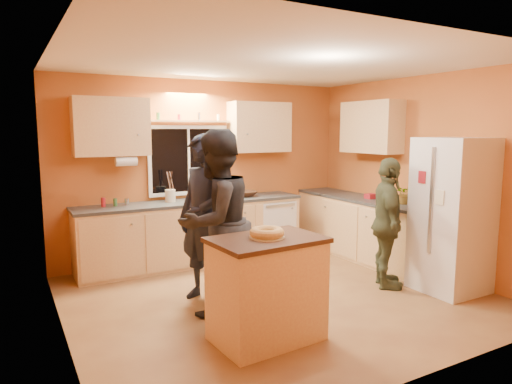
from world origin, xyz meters
TOP-DOWN VIEW (x-y plane):
  - ground at (0.00, 0.00)m, footprint 4.50×4.50m
  - room_shell at (0.12, 0.41)m, footprint 4.54×4.04m
  - back_counter at (0.01, 1.70)m, footprint 4.23×0.62m
  - right_counter at (1.95, 0.50)m, footprint 0.62×1.84m
  - refrigerator at (1.89, -0.80)m, footprint 0.72×0.70m
  - island at (-0.66, -0.87)m, footprint 1.01×0.72m
  - bundt_pastry at (-0.66, -0.87)m, footprint 0.31×0.31m
  - person_left at (-0.77, 0.30)m, footprint 0.67×0.79m
  - person_center at (-0.79, -0.06)m, footprint 1.12×1.01m
  - person_right at (1.31, -0.36)m, footprint 0.83×0.97m
  - mixing_bowl at (0.48, 1.71)m, footprint 0.34×0.34m
  - utensil_crock at (-0.66, 1.76)m, footprint 0.14×0.14m
  - potted_plant at (2.02, 0.06)m, footprint 0.32×0.30m
  - red_box at (1.98, 0.65)m, footprint 0.17×0.13m

SIDE VIEW (x-z plane):
  - ground at x=0.00m, z-range 0.00..0.00m
  - back_counter at x=0.01m, z-range 0.00..0.90m
  - right_counter at x=1.95m, z-range 0.00..0.90m
  - island at x=-0.66m, z-range 0.01..0.95m
  - person_right at x=1.31m, z-range 0.00..1.56m
  - refrigerator at x=1.89m, z-range 0.00..1.80m
  - person_left at x=-0.77m, z-range 0.00..1.85m
  - red_box at x=1.98m, z-range 0.90..0.97m
  - mixing_bowl at x=0.48m, z-range 0.90..0.98m
  - person_center at x=-0.79m, z-range 0.00..1.90m
  - utensil_crock at x=-0.66m, z-range 0.90..1.07m
  - bundt_pastry at x=-0.66m, z-range 0.94..1.03m
  - potted_plant at x=2.02m, z-range 0.90..1.19m
  - room_shell at x=0.12m, z-range 0.31..2.92m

